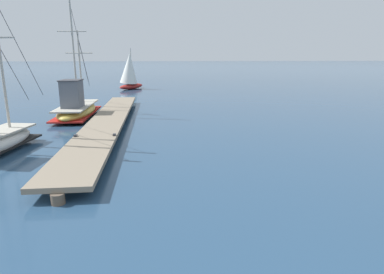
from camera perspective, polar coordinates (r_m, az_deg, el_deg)
floating_dock at (r=18.24m, az=-14.27°, el=2.69°), size 2.28×19.14×0.53m
fishing_boat_1 at (r=21.73m, az=-19.24°, el=4.89°), size 1.95×6.94×7.19m
distant_sailboat at (r=38.30m, az=-10.67°, el=11.03°), size 3.11×3.82×4.46m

